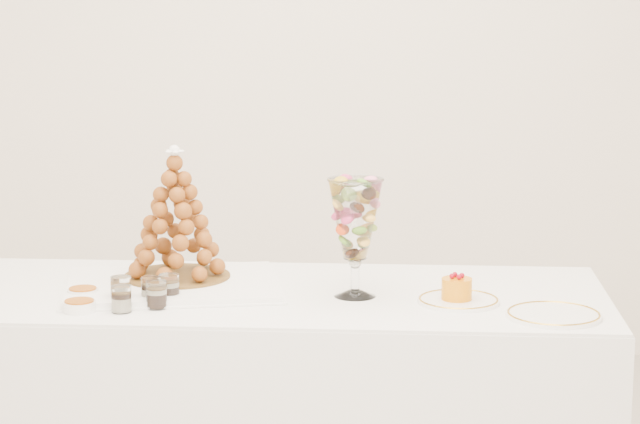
{
  "coord_description": "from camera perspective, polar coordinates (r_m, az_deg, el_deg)",
  "views": [
    {
      "loc": [
        0.06,
        -3.27,
        1.63
      ],
      "look_at": [
        0.04,
        0.22,
        0.97
      ],
      "focal_mm": 70.0,
      "sensor_mm": 36.0,
      "label": 1
    }
  ],
  "objects": [
    {
      "name": "verrine_c",
      "position": [
        3.56,
        -6.9,
        -3.45
      ],
      "size": [
        0.06,
        0.06,
        0.08
      ],
      "primitive_type": "cylinder",
      "rotation": [
        0.0,
        0.0,
        0.12
      ],
      "color": "white",
      "rests_on": "buffet_table"
    },
    {
      "name": "buffet_table",
      "position": [
        3.75,
        -1.85,
        -9.07
      ],
      "size": [
        1.96,
        0.89,
        0.73
      ],
      "rotation": [
        0.0,
        0.0,
        -0.06
      ],
      "color": "white",
      "rests_on": "ground"
    },
    {
      "name": "lace_tray",
      "position": [
        3.71,
        -6.77,
        -3.33
      ],
      "size": [
        0.67,
        0.54,
        0.02
      ],
      "primitive_type": "cube",
      "rotation": [
        0.0,
        0.0,
        0.13
      ],
      "color": "white",
      "rests_on": "buffet_table"
    },
    {
      "name": "spare_plate",
      "position": [
        3.43,
        10.63,
        -4.66
      ],
      "size": [
        0.26,
        0.26,
        0.01
      ],
      "primitive_type": "cylinder",
      "color": "white",
      "rests_on": "buffet_table"
    },
    {
      "name": "macaron_vase",
      "position": [
        3.55,
        1.63,
        -0.4
      ],
      "size": [
        0.16,
        0.16,
        0.34
      ],
      "color": "white",
      "rests_on": "buffet_table"
    },
    {
      "name": "verrine_e",
      "position": [
        3.48,
        -7.48,
        -3.77
      ],
      "size": [
        0.06,
        0.06,
        0.08
      ],
      "primitive_type": "cylinder",
      "rotation": [
        0.0,
        0.0,
        0.04
      ],
      "color": "white",
      "rests_on": "buffet_table"
    },
    {
      "name": "croquembouche",
      "position": [
        3.72,
        -6.62,
        -0.08
      ],
      "size": [
        0.32,
        0.32,
        0.4
      ],
      "rotation": [
        0.0,
        0.0,
        0.06
      ],
      "color": "brown",
      "rests_on": "lace_tray"
    },
    {
      "name": "ramekin_front",
      "position": [
        3.49,
        -10.94,
        -4.26
      ],
      "size": [
        0.09,
        0.09,
        0.03
      ],
      "primitive_type": "cylinder",
      "color": "white",
      "rests_on": "buffet_table"
    },
    {
      "name": "mousse_cake",
      "position": [
        3.53,
        6.27,
        -3.49
      ],
      "size": [
        0.09,
        0.09,
        0.08
      ],
      "color": "orange",
      "rests_on": "cake_plate"
    },
    {
      "name": "verrine_b",
      "position": [
        3.55,
        -7.73,
        -3.55
      ],
      "size": [
        0.06,
        0.06,
        0.07
      ],
      "primitive_type": "cylinder",
      "rotation": [
        0.0,
        0.0,
        0.08
      ],
      "color": "white",
      "rests_on": "buffet_table"
    },
    {
      "name": "verrine_a",
      "position": [
        3.55,
        -9.09,
        -3.55
      ],
      "size": [
        0.06,
        0.06,
        0.08
      ],
      "primitive_type": "cylinder",
      "rotation": [
        0.0,
        0.0,
        -0.0
      ],
      "color": "white",
      "rests_on": "buffet_table"
    },
    {
      "name": "cake_plate",
      "position": [
        3.54,
        6.35,
        -4.06
      ],
      "size": [
        0.23,
        0.23,
        0.01
      ],
      "primitive_type": "cylinder",
      "color": "white",
      "rests_on": "buffet_table"
    },
    {
      "name": "verrine_d",
      "position": [
        3.46,
        -9.07,
        -3.95
      ],
      "size": [
        0.06,
        0.06,
        0.07
      ],
      "primitive_type": "cylinder",
      "rotation": [
        0.0,
        0.0,
        0.02
      ],
      "color": "white",
      "rests_on": "buffet_table"
    },
    {
      "name": "ramekin_back",
      "position": [
        3.63,
        -10.79,
        -3.69
      ],
      "size": [
        0.09,
        0.09,
        0.03
      ],
      "primitive_type": "cylinder",
      "color": "white",
      "rests_on": "buffet_table"
    }
  ]
}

